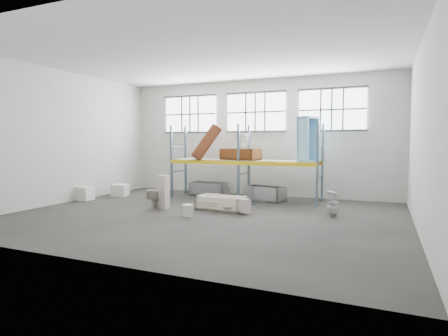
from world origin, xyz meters
The scene contains 34 objects.
floor centered at (0.00, 0.00, -0.05)m, with size 12.00×10.00×0.10m, color #45403B.
ceiling centered at (0.00, 0.00, 5.05)m, with size 12.00×10.00×0.10m, color silver.
wall_back centered at (0.00, 5.05, 2.50)m, with size 12.00×0.10×5.00m, color #BCB8AE.
wall_front centered at (0.00, -5.05, 2.50)m, with size 12.00×0.10×5.00m, color beige.
wall_left centered at (-6.05, 0.00, 2.50)m, with size 0.10×10.00×5.00m, color #9C9991.
wall_right centered at (6.05, 0.00, 2.50)m, with size 0.10×10.00×5.00m, color #B0ADA3.
window_left centered at (-3.20, 4.94, 3.60)m, with size 2.60×0.04×1.60m, color white.
window_mid centered at (0.00, 4.94, 3.60)m, with size 2.60×0.04×1.60m, color white.
window_right centered at (3.20, 4.94, 3.60)m, with size 2.60×0.04×1.60m, color white.
rack_upright_la centered at (-3.00, 2.90, 1.50)m, with size 0.08×0.08×3.00m, color slate.
rack_upright_lb centered at (-3.00, 4.10, 1.50)m, with size 0.08×0.08×3.00m, color slate.
rack_upright_ma centered at (0.00, 2.90, 1.50)m, with size 0.08×0.08×3.00m, color slate.
rack_upright_mb centered at (0.00, 4.10, 1.50)m, with size 0.08×0.08×3.00m, color slate.
rack_upright_ra centered at (3.00, 2.90, 1.50)m, with size 0.08×0.08×3.00m, color slate.
rack_upright_rb centered at (3.00, 4.10, 1.50)m, with size 0.08×0.08×3.00m, color slate.
rack_beam_front centered at (0.00, 2.90, 1.50)m, with size 6.00×0.10×0.14m, color yellow.
rack_beam_back centered at (0.00, 4.10, 1.50)m, with size 6.00×0.10×0.14m, color yellow.
shelf_deck centered at (0.00, 3.50, 1.58)m, with size 5.90×1.10×0.03m, color gray.
wet_patch centered at (0.00, 2.70, 0.00)m, with size 1.80×1.80×0.00m, color black.
bathtub_beige centered at (0.13, 0.98, 0.24)m, with size 1.64×0.77×0.48m, color #F3E2C9, non-canonical shape.
cistern_spare centered at (1.06, 0.60, 0.28)m, with size 0.45×0.22×0.43m, color beige.
sink_in_tub centered at (0.53, 0.65, 0.16)m, with size 0.44×0.44×0.15m, color beige.
toilet_beige centered at (-2.09, 0.30, 0.35)m, with size 0.39×0.69×0.70m, color beige.
cistern_tall centered at (-1.81, 0.40, 0.58)m, with size 0.38×0.24×1.17m, color beige.
toilet_white centered at (3.73, 1.45, 0.40)m, with size 0.36×0.37×0.81m, color white.
steel_tub_left centered at (-1.78, 3.96, 0.28)m, with size 1.55×0.73×0.57m, color #979A9F, non-canonical shape.
steel_tub_right centered at (0.88, 3.54, 0.28)m, with size 1.55×0.72×0.57m, color #AAADB1, non-canonical shape.
rust_tub_flat centered at (-0.15, 3.51, 1.82)m, with size 1.57×0.73×0.44m, color brown, non-canonical shape.
rust_tub_tilted centered at (-1.57, 3.30, 2.29)m, with size 1.56×0.73×0.44m, color brown, non-canonical shape.
sink_on_shelf centered at (-0.09, 3.40, 2.09)m, with size 0.67×0.52×0.60m, color silver.
blue_tub_upright centered at (2.54, 3.59, 2.40)m, with size 1.71×0.80×0.48m, color #85BDE0, non-canonical shape.
bucket centered at (-0.40, -0.42, 0.19)m, with size 0.32×0.32×0.38m, color beige.
carton_near centered at (-5.80, 0.83, 0.27)m, with size 0.63×0.54×0.54m, color silver.
carton_far centered at (-5.20, 2.29, 0.25)m, with size 0.61×0.61×0.50m, color silver.
Camera 1 is at (5.15, -10.44, 2.32)m, focal length 29.76 mm.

